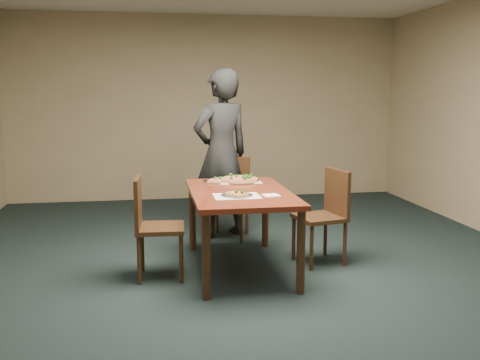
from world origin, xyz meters
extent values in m
plane|color=black|center=(0.00, 0.00, 0.00)|extent=(8.00, 8.00, 0.00)
plane|color=tan|center=(0.00, 4.00, 1.40)|extent=(6.00, 0.00, 6.00)
cube|color=#561D11|center=(-0.06, 0.50, 0.73)|extent=(0.90, 1.50, 0.04)
cylinder|color=black|center=(-0.45, -0.19, 0.35)|extent=(0.07, 0.07, 0.70)
cylinder|color=black|center=(-0.45, 1.19, 0.35)|extent=(0.07, 0.07, 0.70)
cylinder|color=black|center=(0.33, -0.19, 0.35)|extent=(0.07, 0.07, 0.70)
cylinder|color=black|center=(0.33, 1.19, 0.35)|extent=(0.07, 0.07, 0.70)
cube|color=black|center=(-0.01, 1.61, 0.45)|extent=(0.54, 0.54, 0.04)
cylinder|color=black|center=(-0.24, 1.50, 0.21)|extent=(0.04, 0.04, 0.43)
cylinder|color=black|center=(-0.11, 1.84, 0.21)|extent=(0.04, 0.04, 0.43)
cylinder|color=black|center=(0.09, 1.38, 0.21)|extent=(0.04, 0.04, 0.43)
cylinder|color=black|center=(0.22, 1.71, 0.21)|extent=(0.04, 0.04, 0.43)
cube|color=black|center=(0.06, 1.78, 0.69)|extent=(0.40, 0.18, 0.44)
cube|color=black|center=(-0.80, 0.41, 0.45)|extent=(0.44, 0.44, 0.04)
cylinder|color=black|center=(-0.63, 0.22, 0.21)|extent=(0.04, 0.04, 0.43)
cylinder|color=black|center=(-0.99, 0.24, 0.21)|extent=(0.04, 0.04, 0.43)
cylinder|color=black|center=(-0.61, 0.58, 0.21)|extent=(0.04, 0.04, 0.43)
cylinder|color=black|center=(-0.97, 0.60, 0.21)|extent=(0.04, 0.04, 0.43)
cube|color=black|center=(-0.99, 0.42, 0.69)|extent=(0.06, 0.42, 0.44)
cube|color=black|center=(0.72, 0.56, 0.45)|extent=(0.50, 0.50, 0.04)
cylinder|color=black|center=(0.51, 0.70, 0.21)|extent=(0.04, 0.04, 0.43)
cylinder|color=black|center=(0.86, 0.77, 0.21)|extent=(0.04, 0.04, 0.43)
cylinder|color=black|center=(0.58, 0.35, 0.21)|extent=(0.04, 0.04, 0.43)
cylinder|color=black|center=(0.93, 0.42, 0.21)|extent=(0.04, 0.04, 0.43)
cube|color=black|center=(0.91, 0.60, 0.69)|extent=(0.12, 0.42, 0.44)
imported|color=black|center=(-0.07, 1.72, 0.95)|extent=(0.81, 0.68, 1.91)
cube|color=white|center=(0.01, 1.01, 0.75)|extent=(0.42, 0.32, 0.00)
cube|color=white|center=(-0.13, 0.25, 0.75)|extent=(0.40, 0.30, 0.00)
cylinder|color=silver|center=(0.01, 1.01, 0.76)|extent=(0.40, 0.40, 0.01)
cylinder|color=#C17F4A|center=(0.01, 1.01, 0.77)|extent=(0.37, 0.37, 0.02)
cylinder|color=tan|center=(0.01, 1.01, 0.79)|extent=(0.33, 0.33, 0.01)
sphere|color=#133C12|center=(0.05, 0.98, 0.80)|extent=(0.04, 0.04, 0.04)
sphere|color=#133C12|center=(0.08, 1.03, 0.80)|extent=(0.04, 0.04, 0.04)
sphere|color=#133C12|center=(-0.06, 1.10, 0.80)|extent=(0.04, 0.04, 0.04)
sphere|color=#133C12|center=(0.13, 1.02, 0.80)|extent=(0.04, 0.04, 0.04)
sphere|color=#133C12|center=(-0.01, 1.06, 0.80)|extent=(0.03, 0.03, 0.03)
sphere|color=#133C12|center=(0.10, 0.92, 0.80)|extent=(0.03, 0.03, 0.03)
sphere|color=#133C12|center=(0.08, 0.98, 0.80)|extent=(0.04, 0.04, 0.04)
sphere|color=#133C12|center=(-0.08, 0.92, 0.80)|extent=(0.03, 0.03, 0.03)
sphere|color=#133C12|center=(0.08, 0.97, 0.80)|extent=(0.04, 0.04, 0.04)
sphere|color=#133C12|center=(0.05, 0.87, 0.80)|extent=(0.04, 0.04, 0.04)
sphere|color=#133C12|center=(-0.01, 1.05, 0.80)|extent=(0.03, 0.03, 0.03)
cylinder|color=silver|center=(-0.13, 0.25, 0.76)|extent=(0.28, 0.28, 0.01)
cube|color=#C17F4A|center=(-0.13, 0.25, 0.77)|extent=(0.20, 0.21, 0.02)
cube|color=tan|center=(-0.13, 0.25, 0.78)|extent=(0.16, 0.17, 0.01)
sphere|color=#133C12|center=(-0.14, 0.23, 0.79)|extent=(0.03, 0.03, 0.03)
sphere|color=#133C12|center=(-0.10, 0.21, 0.79)|extent=(0.03, 0.03, 0.03)
cylinder|color=silver|center=(-0.21, 1.03, 0.76)|extent=(0.28, 0.28, 0.01)
cube|color=#C17F4A|center=(-0.21, 1.03, 0.77)|extent=(0.20, 0.21, 0.02)
cube|color=tan|center=(-0.21, 1.03, 0.78)|extent=(0.16, 0.17, 0.01)
sphere|color=#133C12|center=(-0.23, 1.03, 0.79)|extent=(0.03, 0.03, 0.03)
sphere|color=#133C12|center=(-0.18, 1.01, 0.79)|extent=(0.03, 0.03, 0.03)
cube|color=white|center=(0.17, 0.22, 0.75)|extent=(0.16, 0.16, 0.01)
camera|label=1|loc=(-0.86, -4.26, 1.65)|focal=40.00mm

